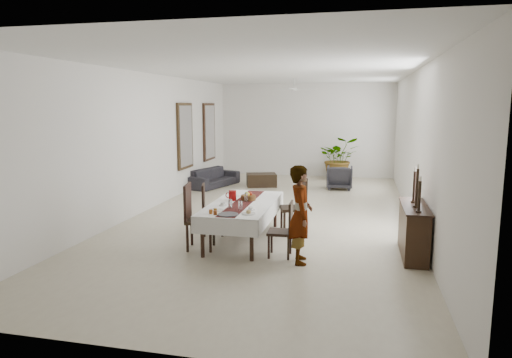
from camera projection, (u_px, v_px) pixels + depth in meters
name	position (u px, v px, depth m)	size (l,w,h in m)	color
floor	(273.00, 215.00, 10.33)	(6.00, 12.00, 0.00)	beige
ceiling	(274.00, 70.00, 9.82)	(6.00, 12.00, 0.02)	white
wall_back	(306.00, 130.00, 15.85)	(6.00, 0.02, 3.20)	silver
wall_front	(154.00, 197.00, 4.31)	(6.00, 0.02, 3.20)	silver
wall_left	(148.00, 142.00, 10.74)	(0.02, 12.00, 3.20)	silver
wall_right	(416.00, 147.00, 9.41)	(0.02, 12.00, 3.20)	silver
dining_table_top	(243.00, 204.00, 8.28)	(0.93, 2.24, 0.05)	black
table_leg_fl	(202.00, 238.00, 7.40)	(0.07, 0.07, 0.65)	black
table_leg_fr	(252.00, 241.00, 7.23)	(0.07, 0.07, 0.65)	black
table_leg_bl	(236.00, 209.00, 9.45)	(0.07, 0.07, 0.65)	black
table_leg_br	(275.00, 211.00, 9.28)	(0.07, 0.07, 0.65)	black
tablecloth_top	(243.00, 203.00, 8.28)	(1.10, 2.41, 0.01)	white
tablecloth_drape_left	(214.00, 209.00, 8.42)	(0.01, 2.41, 0.28)	white
tablecloth_drape_right	(272.00, 212.00, 8.18)	(0.01, 2.41, 0.28)	silver
tablecloth_drape_near	(224.00, 227.00, 7.15)	(1.10, 0.01, 0.28)	silver
tablecloth_drape_far	(257.00, 197.00, 9.46)	(1.10, 0.01, 0.28)	white
table_runner	(243.00, 202.00, 8.28)	(0.33, 2.33, 0.00)	#571B18
red_pitcher	(232.00, 195.00, 8.45)	(0.14, 0.14, 0.19)	maroon
pitcher_handle	(228.00, 195.00, 8.46)	(0.11, 0.11, 0.02)	maroon
wine_glass_near	(240.00, 206.00, 7.66)	(0.07, 0.07, 0.16)	white
wine_glass_mid	(230.00, 204.00, 7.79)	(0.07, 0.07, 0.16)	silver
wine_glass_far	(246.00, 198.00, 8.30)	(0.07, 0.07, 0.16)	white
teacup_right	(251.00, 208.00, 7.67)	(0.08, 0.08, 0.06)	white
saucer_right	(251.00, 210.00, 7.68)	(0.14, 0.14, 0.01)	white
teacup_left	(223.00, 204.00, 8.02)	(0.08, 0.08, 0.06)	silver
saucer_left	(223.00, 205.00, 8.02)	(0.14, 0.14, 0.01)	silver
plate_near_right	(249.00, 214.00, 7.40)	(0.22, 0.22, 0.01)	silver
bread_near_right	(249.00, 212.00, 7.40)	(0.08, 0.08, 0.08)	tan
plate_near_left	(217.00, 210.00, 7.66)	(0.22, 0.22, 0.01)	silver
plate_far_left	(234.00, 196.00, 8.84)	(0.22, 0.22, 0.01)	white
serving_tray	(228.00, 214.00, 7.33)	(0.34, 0.34, 0.02)	#424247
jam_jar_a	(215.00, 213.00, 7.35)	(0.06, 0.06, 0.07)	brown
jam_jar_b	(211.00, 212.00, 7.42)	(0.06, 0.06, 0.07)	#954B15
jam_jar_c	(215.00, 210.00, 7.50)	(0.06, 0.06, 0.07)	brown
fruit_basket	(248.00, 198.00, 8.49)	(0.28, 0.28, 0.09)	brown
fruit_red	(250.00, 194.00, 8.49)	(0.08, 0.08, 0.08)	#A22410
fruit_green	(247.00, 194.00, 8.51)	(0.07, 0.07, 0.07)	olive
fruit_yellow	(248.00, 194.00, 8.43)	(0.08, 0.08, 0.08)	gold
chair_right_near_seat	(280.00, 232.00, 7.44)	(0.39, 0.39, 0.04)	black
chair_right_near_leg_fl	(288.00, 248.00, 7.30)	(0.04, 0.04, 0.38)	black
chair_right_near_leg_fr	(290.00, 243.00, 7.60)	(0.04, 0.04, 0.38)	black
chair_right_near_leg_bl	(269.00, 247.00, 7.35)	(0.04, 0.04, 0.38)	black
chair_right_near_leg_br	(272.00, 242.00, 7.66)	(0.04, 0.04, 0.38)	black
chair_right_near_back	(291.00, 217.00, 7.37)	(0.39, 0.04, 0.49)	black
chair_right_far_seat	(293.00, 208.00, 8.80)	(0.47, 0.47, 0.05)	black
chair_right_far_leg_fl	(304.00, 224.00, 8.67)	(0.05, 0.05, 0.46)	black
chair_right_far_leg_fr	(301.00, 219.00, 9.05)	(0.05, 0.05, 0.46)	black
chair_right_far_leg_bl	(284.00, 224.00, 8.64)	(0.05, 0.05, 0.46)	black
chair_right_far_leg_br	(282.00, 219.00, 9.01)	(0.05, 0.05, 0.46)	black
chair_right_far_back	(304.00, 192.00, 8.77)	(0.47, 0.04, 0.60)	black
chair_left_near_seat	(201.00, 220.00, 7.83)	(0.48, 0.48, 0.05)	black
chair_left_near_leg_fl	(192.00, 232.00, 8.08)	(0.05, 0.05, 0.47)	black
chair_left_near_leg_fr	(187.00, 238.00, 7.69)	(0.05, 0.05, 0.47)	black
chair_left_near_leg_bl	(214.00, 232.00, 8.05)	(0.05, 0.05, 0.47)	black
chair_left_near_leg_br	(210.00, 239.00, 7.67)	(0.05, 0.05, 0.47)	black
chair_left_near_back	(188.00, 202.00, 7.79)	(0.48, 0.04, 0.61)	black
chair_left_far_seat	(213.00, 212.00, 8.73)	(0.41, 0.41, 0.05)	black
chair_left_far_leg_fl	(205.00, 222.00, 8.92)	(0.04, 0.04, 0.41)	black
chair_left_far_leg_fr	(204.00, 226.00, 8.59)	(0.04, 0.04, 0.41)	black
chair_left_far_leg_bl	(223.00, 221.00, 8.94)	(0.04, 0.04, 0.41)	black
chair_left_far_leg_br	(222.00, 226.00, 8.60)	(0.04, 0.04, 0.41)	black
chair_left_far_back	(203.00, 198.00, 8.67)	(0.41, 0.04, 0.52)	black
woman	(301.00, 215.00, 7.10)	(0.56, 0.37, 1.55)	#909498
sideboard_body	(413.00, 231.00, 7.48)	(0.36, 1.37, 0.82)	black
sideboard_top	(415.00, 206.00, 7.41)	(0.40, 1.42, 0.03)	black
candlestick_near_base	(419.00, 211.00, 6.92)	(0.09, 0.09, 0.03)	black
candlestick_near_shaft	(419.00, 196.00, 6.88)	(0.05, 0.05, 0.46)	black
candlestick_near_candle	(420.00, 179.00, 6.84)	(0.03, 0.03, 0.07)	beige
candlestick_mid_base	(416.00, 206.00, 7.27)	(0.09, 0.09, 0.03)	black
candlestick_mid_shaft	(417.00, 187.00, 7.22)	(0.05, 0.05, 0.59)	black
candlestick_mid_candle	(418.00, 167.00, 7.17)	(0.03, 0.03, 0.07)	white
candlestick_far_base	(413.00, 202.00, 7.62)	(0.09, 0.09, 0.03)	black
candlestick_far_shaft	(414.00, 186.00, 7.58)	(0.05, 0.05, 0.50)	black
candlestick_far_candle	(415.00, 169.00, 7.54)	(0.03, 0.03, 0.07)	silver
sofa	(214.00, 177.00, 13.95)	(1.87, 0.73, 0.55)	#262428
armchair	(340.00, 177.00, 13.50)	(0.73, 0.76, 0.69)	#2A282E
coffee_table	(261.00, 180.00, 13.95)	(0.89, 0.59, 0.39)	black
potted_plant	(339.00, 158.00, 15.17)	(1.29, 1.12, 1.43)	#335823
mirror_frame_near	(185.00, 136.00, 12.85)	(0.06, 1.05, 1.85)	black
mirror_glass_near	(186.00, 136.00, 12.84)	(0.01, 0.90, 1.70)	silver
mirror_frame_far	(209.00, 132.00, 14.87)	(0.06, 1.05, 1.85)	black
mirror_glass_far	(210.00, 132.00, 14.86)	(0.01, 0.90, 1.70)	white
fan_rod	(294.00, 82.00, 12.72)	(0.04, 0.04, 0.20)	silver
fan_hub	(294.00, 89.00, 12.76)	(0.16, 0.16, 0.08)	silver
fan_blade_n	(296.00, 90.00, 13.09)	(0.10, 0.55, 0.01)	white
fan_blade_s	(292.00, 89.00, 12.42)	(0.10, 0.55, 0.01)	white
fan_blade_e	(306.00, 89.00, 12.68)	(0.55, 0.10, 0.01)	silver
fan_blade_w	(281.00, 89.00, 12.83)	(0.55, 0.10, 0.01)	silver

